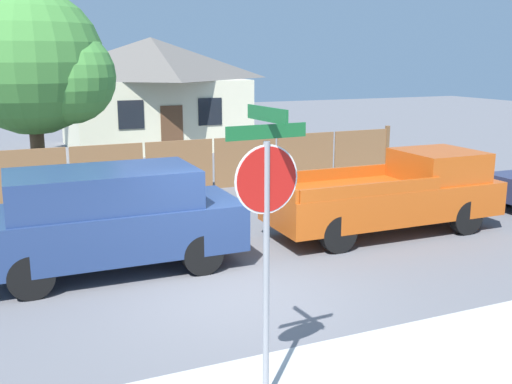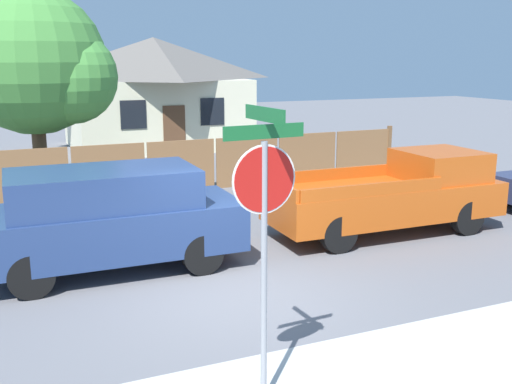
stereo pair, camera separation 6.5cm
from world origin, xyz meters
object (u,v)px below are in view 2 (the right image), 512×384
house (155,91)px  stop_sign (264,208)px  red_suv (109,217)px  orange_pickup (395,194)px  oak_tree (41,66)px

house → stop_sign: size_ratio=2.30×
red_suv → orange_pickup: 6.30m
red_suv → orange_pickup: (6.30, -0.00, -0.16)m
house → oak_tree: oak_tree is taller
house → stop_sign: bearing=-101.0°
red_suv → orange_pickup: size_ratio=0.89×
house → red_suv: size_ratio=1.63×
house → red_suv: (-4.75, -15.33, -1.41)m
house → orange_pickup: house is taller
house → red_suv: house is taller
house → orange_pickup: (1.55, -15.34, -1.57)m
red_suv → stop_sign: 5.32m
oak_tree → red_suv: size_ratio=1.22×
house → red_suv: 16.11m
oak_tree → orange_pickup: size_ratio=1.08×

